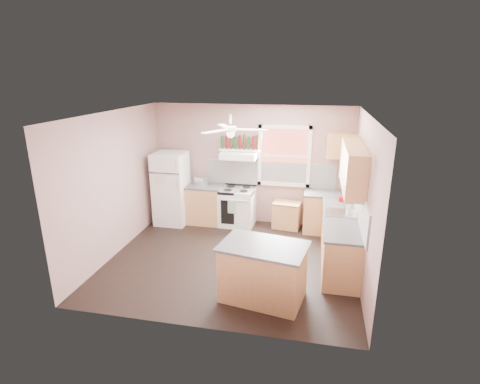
% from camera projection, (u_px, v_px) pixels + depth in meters
% --- Properties ---
extents(floor, '(4.50, 4.50, 0.00)m').
position_uv_depth(floor, '(232.00, 260.00, 7.03)').
color(floor, black).
rests_on(floor, ground).
extents(ceiling, '(4.50, 4.50, 0.00)m').
position_uv_depth(ceiling, '(230.00, 114.00, 6.20)').
color(ceiling, white).
rests_on(ceiling, ground).
extents(wall_back, '(4.50, 0.05, 2.70)m').
position_uv_depth(wall_back, '(251.00, 165.00, 8.50)').
color(wall_back, gray).
rests_on(wall_back, ground).
extents(wall_right, '(0.05, 4.00, 2.70)m').
position_uv_depth(wall_right, '(365.00, 200.00, 6.18)').
color(wall_right, gray).
rests_on(wall_right, ground).
extents(wall_left, '(0.05, 4.00, 2.70)m').
position_uv_depth(wall_left, '(114.00, 184.00, 7.06)').
color(wall_left, gray).
rests_on(wall_left, ground).
extents(backsplash_back, '(2.90, 0.03, 0.55)m').
position_uv_depth(backsplash_back, '(270.00, 174.00, 8.43)').
color(backsplash_back, white).
rests_on(backsplash_back, wall_back).
extents(backsplash_right, '(0.03, 2.60, 0.55)m').
position_uv_depth(backsplash_right, '(360.00, 204.00, 6.52)').
color(backsplash_right, white).
rests_on(backsplash_right, wall_right).
extents(window_view, '(1.00, 0.02, 1.20)m').
position_uv_depth(window_view, '(284.00, 156.00, 8.24)').
color(window_view, brown).
rests_on(window_view, wall_back).
extents(window_frame, '(1.16, 0.07, 1.36)m').
position_uv_depth(window_frame, '(284.00, 156.00, 8.22)').
color(window_frame, white).
rests_on(window_frame, wall_back).
extents(refrigerator, '(0.70, 0.68, 1.66)m').
position_uv_depth(refrigerator, '(171.00, 189.00, 8.53)').
color(refrigerator, white).
rests_on(refrigerator, floor).
extents(base_cabinet_left, '(0.90, 0.60, 0.86)m').
position_uv_depth(base_cabinet_left, '(203.00, 204.00, 8.69)').
color(base_cabinet_left, '#AB7347').
rests_on(base_cabinet_left, floor).
extents(counter_left, '(0.92, 0.62, 0.04)m').
position_uv_depth(counter_left, '(203.00, 186.00, 8.55)').
color(counter_left, '#444447').
rests_on(counter_left, base_cabinet_left).
extents(toaster, '(0.32, 0.26, 0.18)m').
position_uv_depth(toaster, '(201.00, 181.00, 8.55)').
color(toaster, silver).
rests_on(toaster, counter_left).
extents(stove, '(0.79, 0.67, 0.86)m').
position_uv_depth(stove, '(237.00, 207.00, 8.53)').
color(stove, white).
rests_on(stove, floor).
extents(range_hood, '(0.78, 0.50, 0.14)m').
position_uv_depth(range_hood, '(239.00, 155.00, 8.21)').
color(range_hood, white).
rests_on(range_hood, wall_back).
extents(bottle_shelf, '(0.90, 0.26, 0.03)m').
position_uv_depth(bottle_shelf, '(240.00, 150.00, 8.29)').
color(bottle_shelf, white).
rests_on(bottle_shelf, range_hood).
extents(cart, '(0.63, 0.46, 0.59)m').
position_uv_depth(cart, '(287.00, 215.00, 8.40)').
color(cart, '#AB7347').
rests_on(cart, floor).
extents(base_cabinet_corner, '(1.00, 0.60, 0.86)m').
position_uv_depth(base_cabinet_corner, '(327.00, 213.00, 8.14)').
color(base_cabinet_corner, '#AB7347').
rests_on(base_cabinet_corner, floor).
extents(base_cabinet_right, '(0.60, 2.20, 0.86)m').
position_uv_depth(base_cabinet_right, '(339.00, 241.00, 6.80)').
color(base_cabinet_right, '#AB7347').
rests_on(base_cabinet_right, floor).
extents(counter_corner, '(1.02, 0.62, 0.04)m').
position_uv_depth(counter_corner, '(329.00, 194.00, 8.01)').
color(counter_corner, '#444447').
rests_on(counter_corner, base_cabinet_corner).
extents(counter_right, '(0.62, 2.22, 0.04)m').
position_uv_depth(counter_right, '(341.00, 218.00, 6.66)').
color(counter_right, '#444447').
rests_on(counter_right, base_cabinet_right).
extents(sink, '(0.55, 0.45, 0.03)m').
position_uv_depth(sink, '(340.00, 213.00, 6.85)').
color(sink, silver).
rests_on(sink, counter_right).
extents(faucet, '(0.03, 0.03, 0.14)m').
position_uv_depth(faucet, '(350.00, 210.00, 6.79)').
color(faucet, silver).
rests_on(faucet, sink).
extents(upper_cabinet_right, '(0.33, 1.80, 0.76)m').
position_uv_depth(upper_cabinet_right, '(353.00, 167.00, 6.55)').
color(upper_cabinet_right, '#AB7347').
rests_on(upper_cabinet_right, wall_right).
extents(upper_cabinet_corner, '(0.60, 0.33, 0.52)m').
position_uv_depth(upper_cabinet_corner, '(342.00, 146.00, 7.78)').
color(upper_cabinet_corner, '#AB7347').
rests_on(upper_cabinet_corner, wall_back).
extents(paper_towel, '(0.26, 0.12, 0.12)m').
position_uv_depth(paper_towel, '(345.00, 176.00, 7.98)').
color(paper_towel, white).
rests_on(paper_towel, wall_back).
extents(island, '(1.33, 0.97, 0.86)m').
position_uv_depth(island, '(263.00, 273.00, 5.72)').
color(island, '#AB7347').
rests_on(island, floor).
extents(island_top, '(1.41, 1.05, 0.04)m').
position_uv_depth(island_top, '(263.00, 246.00, 5.58)').
color(island_top, '#444447').
rests_on(island_top, island).
extents(ceiling_fan_hub, '(0.20, 0.20, 0.08)m').
position_uv_depth(ceiling_fan_hub, '(231.00, 129.00, 6.28)').
color(ceiling_fan_hub, white).
rests_on(ceiling_fan_hub, ceiling).
extents(soap_bottle, '(0.11, 0.11, 0.23)m').
position_uv_depth(soap_bottle, '(349.00, 209.00, 6.74)').
color(soap_bottle, silver).
rests_on(soap_bottle, counter_right).
extents(red_caddy, '(0.19, 0.13, 0.10)m').
position_uv_depth(red_caddy, '(343.00, 199.00, 7.47)').
color(red_caddy, '#B50F15').
rests_on(red_caddy, counter_right).
extents(wine_bottles, '(0.86, 0.06, 0.31)m').
position_uv_depth(wine_bottles, '(240.00, 143.00, 8.24)').
color(wine_bottles, '#143819').
rests_on(wine_bottles, bottle_shelf).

